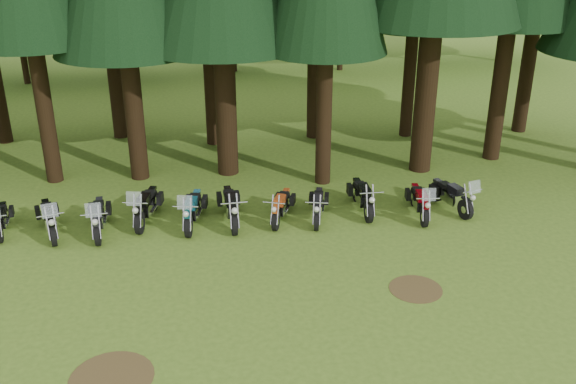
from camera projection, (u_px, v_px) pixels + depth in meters
name	position (u px, v px, depth m)	size (l,w,h in m)	color
ground	(246.00, 313.00, 15.77)	(120.00, 120.00, 0.00)	#476C1F
decid_3	(126.00, 1.00, 36.20)	(6.12, 5.95, 7.65)	black
dirt_patch_0	(112.00, 378.00, 13.57)	(1.80, 1.80, 0.01)	#4C3D1E
dirt_patch_1	(416.00, 289.00, 16.78)	(1.40, 1.40, 0.01)	#4C3D1E
motorcycle_0	(1.00, 220.00, 19.61)	(0.53, 2.02, 1.27)	black
motorcycle_1	(49.00, 220.00, 19.46)	(0.96, 2.33, 1.48)	black
motorcycle_2	(99.00, 218.00, 19.55)	(0.50, 2.37, 1.49)	black
motorcycle_3	(146.00, 207.00, 20.27)	(0.77, 2.41, 1.52)	black
motorcycle_4	(193.00, 210.00, 20.05)	(0.70, 2.39, 1.50)	black
motorcycle_5	(231.00, 208.00, 20.22)	(0.40, 2.46, 1.00)	black
motorcycle_6	(281.00, 207.00, 20.43)	(0.86, 2.05, 0.87)	black
motorcycle_7	(318.00, 207.00, 20.45)	(0.62, 2.12, 0.87)	black
motorcycle_8	(362.00, 198.00, 21.00)	(0.32, 2.34, 0.95)	black
motorcycle_9	(420.00, 202.00, 20.67)	(0.55, 2.27, 1.42)	black
motorcycle_10	(451.00, 196.00, 21.10)	(0.85, 2.27, 1.44)	black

